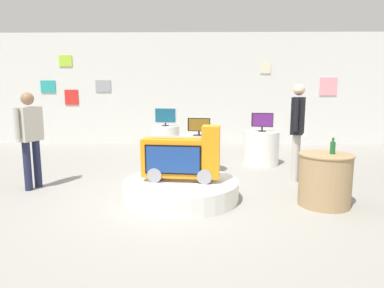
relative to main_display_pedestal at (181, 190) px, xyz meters
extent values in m
plane|color=gray|center=(-0.07, 0.03, -0.14)|extent=(30.00, 30.00, 0.00)
cube|color=silver|center=(-0.07, 5.44, 1.50)|extent=(12.14, 0.10, 3.29)
cube|color=beige|center=(2.25, 5.38, 2.12)|extent=(0.31, 0.02, 0.32)
cube|color=pink|center=(4.14, 5.38, 1.58)|extent=(0.50, 0.02, 0.53)
cube|color=gray|center=(-2.60, 5.38, 1.59)|extent=(0.45, 0.02, 0.34)
cube|color=red|center=(-3.58, 5.38, 1.25)|extent=(0.41, 0.02, 0.45)
cube|color=#9ECC33|center=(-3.71, 5.38, 2.33)|extent=(0.39, 0.02, 0.33)
cube|color=teal|center=(-4.28, 5.38, 1.58)|extent=(0.45, 0.02, 0.36)
cylinder|color=silver|center=(0.00, 0.00, 0.00)|extent=(1.71, 1.71, 0.28)
cylinder|color=gray|center=(-0.36, 0.04, 0.25)|extent=(0.25, 0.38, 0.21)
cylinder|color=gray|center=(0.36, -0.04, 0.25)|extent=(0.25, 0.38, 0.21)
cube|color=orange|center=(0.00, 0.00, 0.49)|extent=(1.17, 0.43, 0.56)
cube|color=orange|center=(0.44, -0.05, 0.87)|extent=(0.28, 0.34, 0.20)
cube|color=black|center=(-0.11, -0.15, 0.49)|extent=(0.81, 0.10, 0.42)
cube|color=navy|center=(-0.11, -0.15, 0.49)|extent=(0.77, 0.10, 0.38)
cube|color=#B2B2B7|center=(0.00, 0.00, 0.80)|extent=(0.91, 0.13, 0.02)
cylinder|color=silver|center=(0.27, 1.67, 0.22)|extent=(0.76, 0.76, 0.73)
cylinder|color=black|center=(0.27, 1.67, 0.60)|extent=(0.22, 0.22, 0.02)
cylinder|color=black|center=(0.27, 1.67, 0.64)|extent=(0.04, 0.04, 0.07)
cube|color=black|center=(0.27, 1.67, 0.81)|extent=(0.44, 0.09, 0.26)
cube|color=brown|center=(0.27, 1.64, 0.81)|extent=(0.40, 0.06, 0.23)
cylinder|color=silver|center=(-0.56, 3.51, 0.22)|extent=(0.70, 0.70, 0.73)
cylinder|color=black|center=(-0.56, 3.51, 0.60)|extent=(0.18, 0.18, 0.02)
cylinder|color=black|center=(-0.56, 3.51, 0.63)|extent=(0.04, 0.04, 0.06)
cube|color=silver|center=(-0.56, 3.51, 0.85)|extent=(0.56, 0.11, 0.38)
cube|color=navy|center=(-0.56, 3.49, 0.85)|extent=(0.51, 0.08, 0.34)
cylinder|color=silver|center=(1.64, 2.41, 0.22)|extent=(0.75, 0.75, 0.73)
cylinder|color=black|center=(1.64, 2.41, 0.60)|extent=(0.17, 0.17, 0.02)
cylinder|color=black|center=(1.64, 2.41, 0.65)|extent=(0.04, 0.04, 0.08)
cube|color=black|center=(1.64, 2.41, 0.84)|extent=(0.46, 0.13, 0.30)
cube|color=#561E6B|center=(1.65, 2.39, 0.84)|extent=(0.42, 0.10, 0.27)
cylinder|color=#9E7F56|center=(2.04, -0.24, 0.23)|extent=(0.71, 0.71, 0.74)
cylinder|color=#9E7F56|center=(2.04, -0.24, 0.59)|extent=(0.74, 0.74, 0.02)
cylinder|color=#195926|center=(2.12, -0.23, 0.68)|extent=(0.07, 0.07, 0.17)
cylinder|color=#195926|center=(2.12, -0.23, 0.79)|extent=(0.03, 0.03, 0.06)
cylinder|color=#B2ADA3|center=(1.98, 1.02, 0.28)|extent=(0.12, 0.12, 0.85)
cylinder|color=#B2ADA3|center=(2.05, 1.20, 0.28)|extent=(0.12, 0.12, 0.85)
cube|color=black|center=(2.02, 1.11, 1.03)|extent=(0.33, 0.43, 0.65)
sphere|color=beige|center=(2.02, 1.11, 1.48)|extent=(0.20, 0.20, 0.20)
cylinder|color=black|center=(1.92, 0.89, 1.06)|extent=(0.08, 0.08, 0.58)
cylinder|color=black|center=(2.11, 1.33, 1.06)|extent=(0.08, 0.08, 0.58)
cylinder|color=#1E233F|center=(-2.43, 0.59, 0.26)|extent=(0.12, 0.12, 0.80)
cylinder|color=#1E233F|center=(-2.50, 0.40, 0.26)|extent=(0.12, 0.12, 0.80)
cube|color=#B2ADA3|center=(-2.47, 0.49, 0.93)|extent=(0.32, 0.43, 0.55)
sphere|color=#8C6647|center=(-2.47, 0.49, 1.34)|extent=(0.20, 0.20, 0.20)
cylinder|color=#B2ADA3|center=(-2.38, 0.72, 0.96)|extent=(0.08, 0.08, 0.49)
cylinder|color=#B2ADA3|center=(-2.55, 0.27, 0.96)|extent=(0.08, 0.08, 0.49)
camera|label=1|loc=(0.25, -4.87, 1.47)|focal=31.54mm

